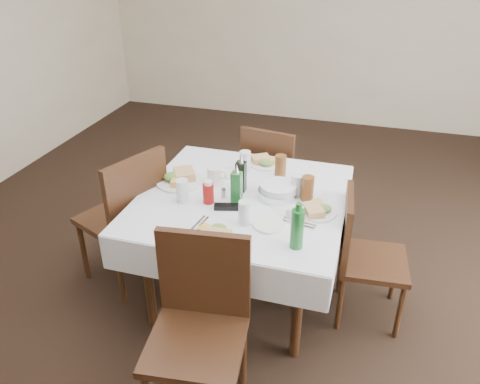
% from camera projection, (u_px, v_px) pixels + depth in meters
% --- Properties ---
extents(ground_plane, '(7.00, 7.00, 0.00)m').
position_uv_depth(ground_plane, '(273.00, 292.00, 3.28)').
color(ground_plane, black).
extents(room_shell, '(6.04, 7.04, 2.80)m').
position_uv_depth(room_shell, '(284.00, 41.00, 2.44)').
color(room_shell, beige).
rests_on(room_shell, ground).
extents(dining_table, '(1.28, 1.28, 0.76)m').
position_uv_depth(dining_table, '(242.00, 208.00, 2.97)').
color(dining_table, black).
rests_on(dining_table, ground).
extents(chair_north, '(0.50, 0.50, 0.91)m').
position_uv_depth(chair_north, '(271.00, 172.00, 3.75)').
color(chair_north, black).
rests_on(chair_north, ground).
extents(chair_south, '(0.52, 0.52, 0.98)m').
position_uv_depth(chair_south, '(200.00, 316.00, 2.30)').
color(chair_south, black).
rests_on(chair_south, ground).
extents(chair_east, '(0.45, 0.45, 0.87)m').
position_uv_depth(chair_east, '(361.00, 250.00, 2.88)').
color(chair_east, black).
rests_on(chair_east, ground).
extents(chair_west, '(0.62, 0.62, 1.01)m').
position_uv_depth(chair_west, '(129.00, 212.00, 3.11)').
color(chair_west, black).
rests_on(chair_west, ground).
extents(meal_north, '(0.24, 0.24, 0.05)m').
position_uv_depth(meal_north, '(265.00, 162.00, 3.32)').
color(meal_north, white).
rests_on(meal_north, dining_table).
extents(meal_south, '(0.26, 0.26, 0.06)m').
position_uv_depth(meal_south, '(215.00, 235.00, 2.52)').
color(meal_south, white).
rests_on(meal_south, dining_table).
extents(meal_east, '(0.24, 0.24, 0.05)m').
position_uv_depth(meal_east, '(317.00, 210.00, 2.74)').
color(meal_east, white).
rests_on(meal_east, dining_table).
extents(meal_west, '(0.31, 0.31, 0.07)m').
position_uv_depth(meal_west, '(180.00, 179.00, 3.08)').
color(meal_west, white).
rests_on(meal_west, dining_table).
extents(side_plate_a, '(0.17, 0.17, 0.01)m').
position_uv_depth(side_plate_a, '(228.00, 173.00, 3.19)').
color(side_plate_a, white).
rests_on(side_plate_a, dining_table).
extents(side_plate_b, '(0.18, 0.18, 0.01)m').
position_uv_depth(side_plate_b, '(269.00, 225.00, 2.63)').
color(side_plate_b, white).
rests_on(side_plate_b, dining_table).
extents(water_n, '(0.08, 0.08, 0.14)m').
position_uv_depth(water_n, '(245.00, 161.00, 3.21)').
color(water_n, silver).
rests_on(water_n, dining_table).
extents(water_s, '(0.08, 0.08, 0.14)m').
position_uv_depth(water_s, '(245.00, 212.00, 2.62)').
color(water_s, silver).
rests_on(water_s, dining_table).
extents(water_e, '(0.08, 0.08, 0.14)m').
position_uv_depth(water_e, '(297.00, 185.00, 2.91)').
color(water_e, silver).
rests_on(water_e, dining_table).
extents(water_w, '(0.08, 0.08, 0.14)m').
position_uv_depth(water_w, '(182.00, 191.00, 2.84)').
color(water_w, silver).
rests_on(water_w, dining_table).
extents(iced_tea_a, '(0.08, 0.08, 0.16)m').
position_uv_depth(iced_tea_a, '(280.00, 167.00, 3.11)').
color(iced_tea_a, brown).
rests_on(iced_tea_a, dining_table).
extents(iced_tea_b, '(0.08, 0.08, 0.16)m').
position_uv_depth(iced_tea_b, '(307.00, 188.00, 2.85)').
color(iced_tea_b, brown).
rests_on(iced_tea_b, dining_table).
extents(bread_basket, '(0.25, 0.25, 0.08)m').
position_uv_depth(bread_basket, '(278.00, 191.00, 2.91)').
color(bread_basket, silver).
rests_on(bread_basket, dining_table).
extents(oil_cruet_dark, '(0.06, 0.06, 0.25)m').
position_uv_depth(oil_cruet_dark, '(241.00, 175.00, 2.94)').
color(oil_cruet_dark, black).
rests_on(oil_cruet_dark, dining_table).
extents(oil_cruet_green, '(0.06, 0.06, 0.25)m').
position_uv_depth(oil_cruet_green, '(237.00, 186.00, 2.82)').
color(oil_cruet_green, '#1F6B2C').
rests_on(oil_cruet_green, dining_table).
extents(ketchup_bottle, '(0.07, 0.07, 0.15)m').
position_uv_depth(ketchup_bottle, '(208.00, 193.00, 2.83)').
color(ketchup_bottle, '#9B110E').
rests_on(ketchup_bottle, dining_table).
extents(salt_shaker, '(0.03, 0.03, 0.07)m').
position_uv_depth(salt_shaker, '(223.00, 193.00, 2.89)').
color(salt_shaker, white).
rests_on(salt_shaker, dining_table).
extents(pepper_shaker, '(0.04, 0.04, 0.08)m').
position_uv_depth(pepper_shaker, '(239.00, 196.00, 2.85)').
color(pepper_shaker, '#423524').
rests_on(pepper_shaker, dining_table).
extents(coffee_mug, '(0.16, 0.14, 0.10)m').
position_uv_depth(coffee_mug, '(214.00, 176.00, 3.07)').
color(coffee_mug, white).
rests_on(coffee_mug, dining_table).
extents(sunglasses, '(0.15, 0.08, 0.03)m').
position_uv_depth(sunglasses, '(226.00, 207.00, 2.78)').
color(sunglasses, black).
rests_on(sunglasses, dining_table).
extents(green_bottle, '(0.07, 0.07, 0.26)m').
position_uv_depth(green_bottle, '(297.00, 228.00, 2.40)').
color(green_bottle, '#1F6B2C').
rests_on(green_bottle, dining_table).
extents(sugar_caddy, '(0.11, 0.07, 0.05)m').
position_uv_depth(sugar_caddy, '(295.00, 212.00, 2.71)').
color(sugar_caddy, white).
rests_on(sugar_caddy, dining_table).
extents(cutlery_n, '(0.08, 0.20, 0.01)m').
position_uv_depth(cutlery_n, '(281.00, 167.00, 3.28)').
color(cutlery_n, silver).
rests_on(cutlery_n, dining_table).
extents(cutlery_s, '(0.06, 0.16, 0.01)m').
position_uv_depth(cutlery_s, '(200.00, 223.00, 2.65)').
color(cutlery_s, silver).
rests_on(cutlery_s, dining_table).
extents(cutlery_e, '(0.20, 0.08, 0.01)m').
position_uv_depth(cutlery_e, '(299.00, 223.00, 2.65)').
color(cutlery_e, silver).
rests_on(cutlery_e, dining_table).
extents(cutlery_w, '(0.17, 0.05, 0.01)m').
position_uv_depth(cutlery_w, '(181.00, 178.00, 3.14)').
color(cutlery_w, silver).
rests_on(cutlery_w, dining_table).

